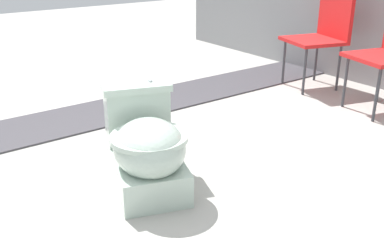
# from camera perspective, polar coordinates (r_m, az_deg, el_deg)

# --- Properties ---
(ground_plane) EXTENTS (14.00, 14.00, 0.00)m
(ground_plane) POSITION_cam_1_polar(r_m,az_deg,el_deg) (2.41, -6.43, -8.70)
(ground_plane) COLOR #A8A59E
(gravel_strip) EXTENTS (0.56, 8.00, 0.01)m
(gravel_strip) POSITION_cam_1_polar(r_m,az_deg,el_deg) (3.55, -8.90, 1.49)
(gravel_strip) COLOR #423F44
(gravel_strip) RESTS_ON ground
(toilet) EXTENTS (0.72, 0.55, 0.52)m
(toilet) POSITION_cam_1_polar(r_m,az_deg,el_deg) (2.35, -5.89, -3.43)
(toilet) COLOR #B2C6B7
(toilet) RESTS_ON ground
(folding_chair_left) EXTENTS (0.55, 0.55, 0.83)m
(folding_chair_left) POSITION_cam_1_polar(r_m,az_deg,el_deg) (4.13, 16.40, 10.99)
(folding_chair_left) COLOR red
(folding_chair_left) RESTS_ON ground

